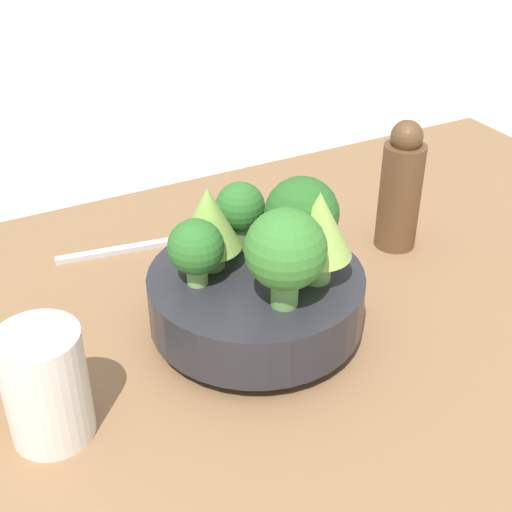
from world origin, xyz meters
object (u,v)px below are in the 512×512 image
Objects in this scene: pepper_mill at (401,189)px; fork at (136,247)px; bowl at (256,298)px; cup at (46,386)px.

fork is at bearing -25.26° from pepper_mill.
pepper_mill reaches higher than bowl.
fork is (0.05, -0.20, -0.03)m from bowl.
cup is at bearing 57.22° from fork.
cup reaches higher than bowl.
fork is (-0.15, -0.24, -0.05)m from cup.
bowl is at bearing 17.45° from pepper_mill.
bowl is 0.21m from cup.
bowl reaches higher than fork.
pepper_mill is at bearing -165.41° from cup.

